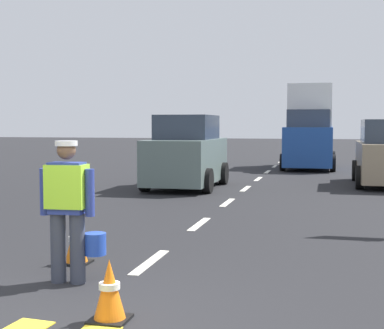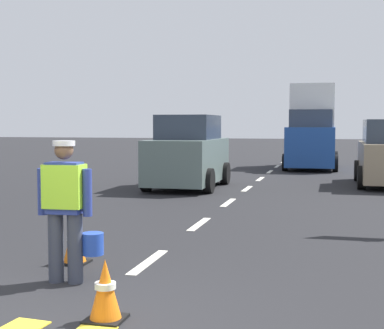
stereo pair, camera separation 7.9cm
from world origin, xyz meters
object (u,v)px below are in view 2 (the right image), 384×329
Objects in this scene: traffic_cone_near at (75,242)px; car_oncoming_lead at (188,154)px; road_worker at (67,204)px; delivery_truck at (312,130)px; traffic_cone_far at (105,291)px.

car_oncoming_lead reaches higher than traffic_cone_near.
car_oncoming_lead is at bearing 96.33° from road_worker.
traffic_cone_near is at bearing -97.88° from delivery_truck.
car_oncoming_lead is (-0.80, 9.22, 0.69)m from traffic_cone_near.
delivery_truck reaches higher than road_worker.
delivery_truck reaches higher than traffic_cone_far.
delivery_truck is at bearing 86.58° from traffic_cone_far.
road_worker is 10.13m from car_oncoming_lead.
road_worker is 2.82× the size of traffic_cone_far.
delivery_truck is at bearing 82.12° from traffic_cone_near.
traffic_cone_far is 19.70m from delivery_truck.
road_worker is 0.44× the size of car_oncoming_lead.
delivery_truck reaches higher than car_oncoming_lead.
road_worker is 2.82× the size of traffic_cone_near.
delivery_truck is (2.44, 17.64, 1.32)m from traffic_cone_near.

